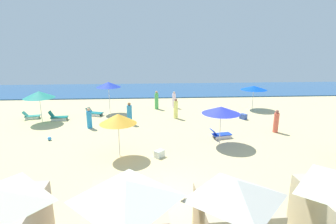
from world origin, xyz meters
The scene contains 22 objects.
ground_plane centered at (0.00, 0.00, 0.00)m, with size 60.00×60.00×0.00m, color #DCC488.
ocean centered at (0.00, 24.88, 0.06)m, with size 60.00×10.24×0.12m, color #27558A.
cabana_2 centered at (-1.16, -3.15, 1.39)m, with size 2.34×2.49×2.69m.
cabana_3 centered at (1.73, -3.13, 1.34)m, with size 2.21×2.12×2.59m.
umbrella_0 centered at (-4.16, 13.92, 2.51)m, with size 2.11×2.11×2.74m.
lounge_chair_0_0 centered at (-5.37, 13.01, 0.25)m, with size 1.51×1.03×0.67m.
umbrella_1 centered at (8.96, 14.39, 2.00)m, with size 2.37×2.37×2.18m.
umbrella_2 centered at (-2.27, 4.46, 2.14)m, with size 1.99×1.99×2.41m.
umbrella_3 centered at (-9.07, 11.37, 2.19)m, with size 2.33×2.33×2.45m.
lounge_chair_3_0 centered at (-10.30, 12.33, 0.24)m, with size 1.36×0.80×0.65m.
lounge_chair_3_1 centered at (-7.97, 11.76, 0.28)m, with size 1.45×0.70×0.78m.
umbrella_4 centered at (3.69, 5.92, 2.14)m, with size 2.31×2.31×2.36m.
lounge_chair_4_0 centered at (3.99, 6.90, 0.25)m, with size 1.47×0.84×0.66m.
beachgoer_0 centered at (-2.15, 10.40, 0.78)m, with size 0.54×0.54×1.69m.
beachgoer_1 centered at (1.51, 11.74, 0.78)m, with size 0.44×0.44×1.66m.
beachgoer_2 centered at (1.68, 15.40, 0.73)m, with size 0.43×0.43×1.56m.
beachgoer_3 centered at (-5.00, 9.59, 0.71)m, with size 0.51×0.51×1.52m.
beachgoer_4 centered at (8.11, 7.80, 0.75)m, with size 0.49×0.49×1.60m.
beachgoer_5 centered at (0.02, 15.00, 0.80)m, with size 0.50×0.50×1.72m.
cooler_box_0 centered at (-0.09, 4.19, 0.19)m, with size 0.52×0.36×0.37m, color silver.
cooler_box_1 centered at (6.99, 11.14, 0.21)m, with size 0.53×0.37×0.42m, color #344FA4.
beach_ball_2 centered at (-7.02, 7.18, 0.12)m, with size 0.24×0.24×0.24m, color #3B95E3.
Camera 1 is at (-0.49, -9.36, 6.12)m, focal length 28.60 mm.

